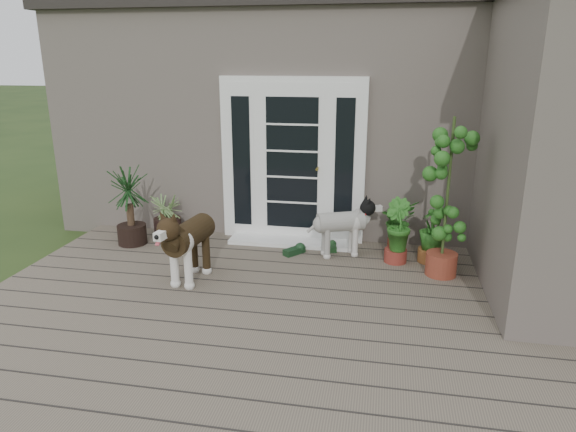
# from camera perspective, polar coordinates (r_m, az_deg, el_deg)

# --- Properties ---
(deck) EXTENTS (6.20, 4.60, 0.12)m
(deck) POSITION_cam_1_polar(r_m,az_deg,el_deg) (5.13, -1.74, -11.30)
(deck) COLOR #6B5B4C
(deck) RESTS_ON ground
(house_main) EXTENTS (7.40, 4.00, 3.10)m
(house_main) POSITION_cam_1_polar(r_m,az_deg,el_deg) (8.77, 4.24, 10.80)
(house_main) COLOR #665E54
(house_main) RESTS_ON ground
(roof_main) EXTENTS (7.60, 4.20, 0.20)m
(roof_main) POSITION_cam_1_polar(r_m,az_deg,el_deg) (8.74, 4.49, 21.61)
(roof_main) COLOR #2D2826
(roof_main) RESTS_ON house_main
(door_unit) EXTENTS (1.90, 0.14, 2.15)m
(door_unit) POSITION_cam_1_polar(r_m,az_deg,el_deg) (6.84, 0.50, 6.07)
(door_unit) COLOR white
(door_unit) RESTS_ON deck
(door_step) EXTENTS (1.60, 0.40, 0.05)m
(door_step) POSITION_cam_1_polar(r_m,az_deg,el_deg) (6.93, 0.19, -2.80)
(door_step) COLOR white
(door_step) RESTS_ON deck
(brindle_dog) EXTENTS (0.52, 0.98, 0.78)m
(brindle_dog) POSITION_cam_1_polar(r_m,az_deg,el_deg) (5.78, -10.71, -3.36)
(brindle_dog) COLOR #382814
(brindle_dog) RESTS_ON deck
(white_dog) EXTENTS (0.84, 0.60, 0.65)m
(white_dog) POSITION_cam_1_polar(r_m,az_deg,el_deg) (6.44, 5.77, -1.64)
(white_dog) COLOR silver
(white_dog) RESTS_ON deck
(spider_plant) EXTENTS (0.69, 0.69, 0.67)m
(spider_plant) POSITION_cam_1_polar(r_m,az_deg,el_deg) (7.33, -13.16, 0.39)
(spider_plant) COLOR #7E9058
(spider_plant) RESTS_ON deck
(yucca) EXTENTS (0.94, 0.94, 1.03)m
(yucca) POSITION_cam_1_polar(r_m,az_deg,el_deg) (7.07, -16.99, 1.02)
(yucca) COLOR black
(yucca) RESTS_ON deck
(herb_a) EXTENTS (0.64, 0.64, 0.58)m
(herb_a) POSITION_cam_1_polar(r_m,az_deg,el_deg) (6.74, 11.94, -1.38)
(herb_a) COLOR #185418
(herb_a) RESTS_ON deck
(herb_b) EXTENTS (0.53, 0.53, 0.57)m
(herb_b) POSITION_cam_1_polar(r_m,az_deg,el_deg) (6.36, 11.81, -2.55)
(herb_b) COLOR #18551D
(herb_b) RESTS_ON deck
(herb_c) EXTENTS (0.43, 0.43, 0.57)m
(herb_c) POSITION_cam_1_polar(r_m,az_deg,el_deg) (6.47, 15.47, -2.48)
(herb_c) COLOR #265317
(herb_c) RESTS_ON deck
(sapling) EXTENTS (0.60, 0.60, 1.85)m
(sapling) POSITION_cam_1_polar(r_m,az_deg,el_deg) (5.92, 17.09, 2.08)
(sapling) COLOR #23611B
(sapling) RESTS_ON deck
(clog_left) EXTENTS (0.17, 0.29, 0.08)m
(clog_left) POSITION_cam_1_polar(r_m,az_deg,el_deg) (6.71, 4.92, -3.38)
(clog_left) COLOR #163718
(clog_left) RESTS_ON deck
(clog_right) EXTENTS (0.33, 0.36, 0.10)m
(clog_right) POSITION_cam_1_polar(r_m,az_deg,el_deg) (6.55, 0.69, -3.77)
(clog_right) COLOR black
(clog_right) RESTS_ON deck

